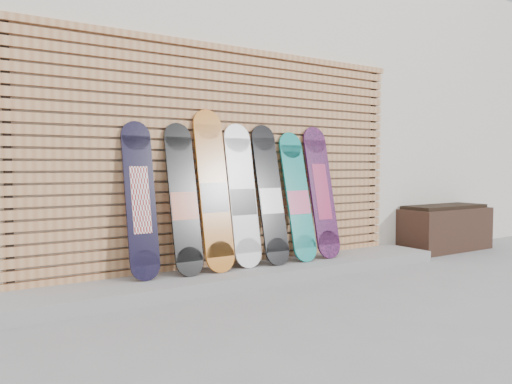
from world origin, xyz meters
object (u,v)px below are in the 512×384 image
at_px(snowboard_2, 214,191).
at_px(snowboard_1, 184,199).
at_px(snowboard_6, 321,192).
at_px(snowboard_0, 140,200).
at_px(snowboard_3, 243,196).
at_px(planter_box, 444,228).
at_px(snowboard_4, 270,195).
at_px(snowboard_5, 298,197).

bearing_deg(snowboard_2, snowboard_1, 178.90).
relative_size(snowboard_1, snowboard_6, 0.98).
relative_size(snowboard_0, snowboard_3, 0.98).
bearing_deg(snowboard_1, planter_box, -0.35).
bearing_deg(snowboard_4, snowboard_3, 174.69).
distance_m(planter_box, snowboard_3, 3.13).
height_order(snowboard_3, snowboard_5, snowboard_3).
bearing_deg(snowboard_2, snowboard_6, -0.05).
distance_m(snowboard_1, snowboard_2, 0.32).
bearing_deg(planter_box, snowboard_4, 179.80).
relative_size(snowboard_0, snowboard_2, 0.91).
xyz_separation_m(snowboard_4, snowboard_5, (0.35, -0.00, -0.03)).
bearing_deg(snowboard_5, snowboard_0, 178.56).
distance_m(snowboard_0, snowboard_4, 1.35).
xyz_separation_m(planter_box, snowboard_0, (-4.12, 0.05, 0.52)).
relative_size(snowboard_2, snowboard_3, 1.09).
bearing_deg(planter_box, snowboard_1, 179.65).
bearing_deg(snowboard_4, snowboard_5, -0.55).
relative_size(snowboard_3, snowboard_6, 0.99).
height_order(snowboard_3, snowboard_6, snowboard_6).
relative_size(snowboard_2, snowboard_4, 1.08).
distance_m(planter_box, snowboard_5, 2.48).
height_order(snowboard_0, snowboard_1, snowboard_1).
distance_m(snowboard_5, snowboard_6, 0.33).
bearing_deg(snowboard_5, snowboard_6, 1.64).
relative_size(planter_box, snowboard_0, 0.95).
xyz_separation_m(planter_box, snowboard_2, (-3.42, 0.02, 0.58)).
height_order(snowboard_3, snowboard_4, snowboard_4).
distance_m(snowboard_3, snowboard_6, 0.99).
bearing_deg(snowboard_0, snowboard_4, -1.67).
bearing_deg(snowboard_4, snowboard_2, 179.36).
xyz_separation_m(planter_box, snowboard_3, (-3.09, 0.04, 0.52)).
bearing_deg(snowboard_3, snowboard_4, -5.31).
distance_m(snowboard_0, snowboard_5, 1.70).
bearing_deg(snowboard_0, snowboard_3, -0.58).
distance_m(snowboard_3, snowboard_4, 0.31).
distance_m(snowboard_2, snowboard_3, 0.34).
bearing_deg(snowboard_5, snowboard_3, 177.21).
bearing_deg(snowboard_0, snowboard_5, -1.44).
height_order(snowboard_0, snowboard_6, snowboard_6).
xyz_separation_m(snowboard_4, snowboard_6, (0.68, 0.01, 0.01)).
relative_size(snowboard_4, snowboard_6, 0.99).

